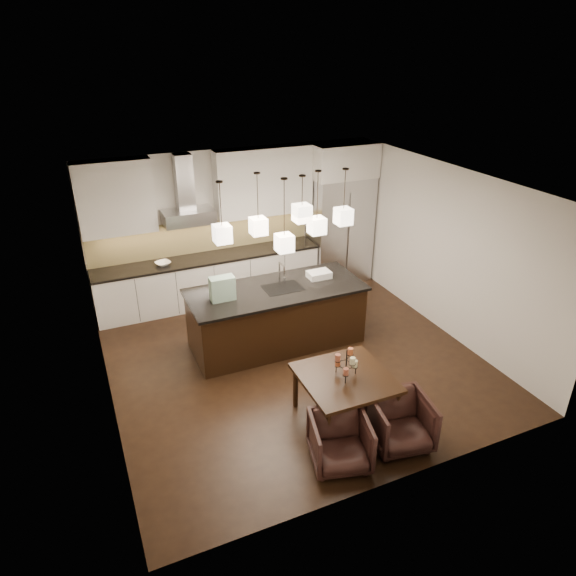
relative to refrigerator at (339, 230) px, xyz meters
name	(u,v)px	position (x,y,z in m)	size (l,w,h in m)	color
floor	(293,359)	(-2.10, -2.38, -1.08)	(5.50, 5.50, 0.02)	black
ceiling	(294,183)	(-2.10, -2.38, 1.73)	(5.50, 5.50, 0.02)	white
wall_back	(234,222)	(-2.10, 0.38, 0.32)	(5.50, 0.02, 2.80)	silver
wall_front	(404,382)	(-2.10, -5.14, 0.32)	(5.50, 0.02, 2.80)	silver
wall_left	(96,315)	(-4.86, -2.38, 0.32)	(0.02, 5.50, 2.80)	silver
wall_right	(445,250)	(0.66, -2.38, 0.32)	(0.02, 5.50, 2.80)	silver
refrigerator	(339,230)	(0.00, 0.00, 0.00)	(1.20, 0.72, 2.15)	#B7B7BA
fridge_panel	(343,160)	(0.00, 0.00, 1.40)	(1.26, 0.72, 0.65)	silver
lower_cabinets	(210,280)	(-2.73, 0.05, -0.64)	(4.21, 0.62, 0.88)	silver
countertop	(209,258)	(-2.73, 0.05, -0.17)	(4.21, 0.66, 0.04)	black
backsplash	(203,236)	(-2.73, 0.35, 0.16)	(4.21, 0.02, 0.63)	#D2C27C
upper_cab_left	(115,198)	(-4.20, 0.19, 1.10)	(1.25, 0.35, 1.25)	silver
upper_cab_right	(264,182)	(-1.55, 0.19, 1.10)	(1.86, 0.35, 1.25)	silver
hood_canopy	(188,217)	(-3.03, 0.10, 0.65)	(0.90, 0.52, 0.24)	#B7B7BA
hood_chimney	(184,182)	(-3.03, 0.21, 1.24)	(0.30, 0.28, 0.96)	#B7B7BA
fruit_bowl	(163,264)	(-3.58, 0.00, -0.12)	(0.26, 0.26, 0.06)	silver
island_body	(276,317)	(-2.16, -1.84, -0.60)	(2.72, 1.09, 0.96)	black
island_top	(276,290)	(-2.16, -1.84, -0.09)	(2.81, 1.18, 0.04)	black
faucet	(279,273)	(-2.05, -1.73, 0.13)	(0.11, 0.26, 0.41)	silver
tote_bag	(222,288)	(-3.04, -1.87, 0.11)	(0.37, 0.20, 0.37)	#226848
food_container	(319,275)	(-1.35, -1.75, -0.02)	(0.37, 0.26, 0.11)	silver
dining_table	(344,398)	(-2.07, -3.95, -0.74)	(1.13, 1.13, 0.68)	black
candelabra	(346,363)	(-2.07, -3.95, -0.20)	(0.33, 0.33, 0.40)	black
candle_a	(355,364)	(-1.95, -3.95, -0.24)	(0.07, 0.07, 0.09)	beige
candle_b	(338,362)	(-2.14, -3.84, -0.24)	(0.07, 0.07, 0.09)	#C35E33
candle_c	(346,372)	(-2.14, -4.06, -0.24)	(0.07, 0.07, 0.09)	#9F503A
candle_d	(351,351)	(-1.97, -3.87, -0.09)	(0.07, 0.07, 0.09)	#C35E33
candle_e	(338,358)	(-2.19, -3.93, -0.09)	(0.07, 0.07, 0.09)	#9F503A
candle_f	(353,361)	(-2.06, -4.07, -0.09)	(0.07, 0.07, 0.09)	beige
armchair_left	(340,442)	(-2.51, -4.62, -0.76)	(0.67, 0.69, 0.63)	black
armchair_right	(400,422)	(-1.67, -4.63, -0.75)	(0.70, 0.72, 0.66)	black
pendant_a	(222,234)	(-2.98, -1.82, 0.96)	(0.24, 0.24, 0.26)	beige
pendant_b	(258,226)	(-2.32, -1.55, 0.90)	(0.24, 0.24, 0.26)	beige
pendant_c	(302,213)	(-1.78, -1.97, 1.15)	(0.24, 0.24, 0.26)	beige
pendant_d	(317,226)	(-1.44, -1.80, 0.86)	(0.24, 0.24, 0.26)	beige
pendant_e	(343,216)	(-1.00, -1.85, 0.97)	(0.24, 0.24, 0.26)	beige
pendant_f	(284,243)	(-2.09, -2.02, 0.75)	(0.24, 0.24, 0.26)	beige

